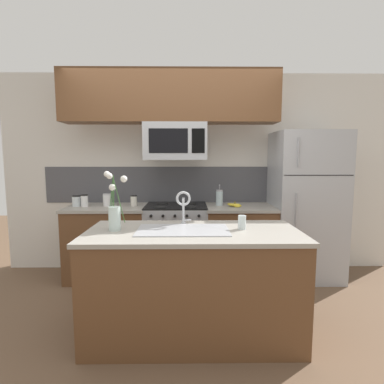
{
  "coord_description": "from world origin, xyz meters",
  "views": [
    {
      "loc": [
        0.15,
        -2.78,
        1.51
      ],
      "look_at": [
        0.19,
        0.27,
        1.16
      ],
      "focal_mm": 28.0,
      "sensor_mm": 36.0,
      "label": 1
    }
  ],
  "objects_px": {
    "sink_faucet": "(183,203)",
    "flower_vase": "(115,212)",
    "storage_jar_squat": "(134,201)",
    "refrigerator": "(305,205)",
    "drinking_glass": "(242,222)",
    "banana_bunch": "(235,205)",
    "microwave": "(176,142)",
    "storage_jar_short": "(107,200)",
    "french_press": "(219,198)",
    "storage_jar_tall": "(77,201)",
    "storage_jar_medium": "(85,201)",
    "stove_range": "(176,241)"
  },
  "relations": [
    {
      "from": "sink_faucet",
      "to": "flower_vase",
      "type": "relative_size",
      "value": 0.63
    },
    {
      "from": "storage_jar_squat",
      "to": "refrigerator",
      "type": "bearing_deg",
      "value": -0.34
    },
    {
      "from": "drinking_glass",
      "to": "storage_jar_squat",
      "type": "bearing_deg",
      "value": 132.39
    },
    {
      "from": "storage_jar_squat",
      "to": "flower_vase",
      "type": "bearing_deg",
      "value": -86.77
    },
    {
      "from": "storage_jar_squat",
      "to": "banana_bunch",
      "type": "height_order",
      "value": "storage_jar_squat"
    },
    {
      "from": "microwave",
      "to": "sink_faucet",
      "type": "xyz_separation_m",
      "value": [
        0.11,
        -1.02,
        -0.59
      ]
    },
    {
      "from": "microwave",
      "to": "storage_jar_short",
      "type": "relative_size",
      "value": 4.88
    },
    {
      "from": "banana_bunch",
      "to": "french_press",
      "type": "xyz_separation_m",
      "value": [
        -0.18,
        0.12,
        0.08
      ]
    },
    {
      "from": "storage_jar_tall",
      "to": "storage_jar_short",
      "type": "relative_size",
      "value": 0.89
    },
    {
      "from": "refrigerator",
      "to": "banana_bunch",
      "type": "xyz_separation_m",
      "value": [
        -0.9,
        -0.08,
        0.02
      ]
    },
    {
      "from": "banana_bunch",
      "to": "drinking_glass",
      "type": "xyz_separation_m",
      "value": [
        -0.12,
        -1.15,
        0.04
      ]
    },
    {
      "from": "storage_jar_short",
      "to": "french_press",
      "type": "relative_size",
      "value": 0.57
    },
    {
      "from": "storage_jar_medium",
      "to": "banana_bunch",
      "type": "height_order",
      "value": "storage_jar_medium"
    },
    {
      "from": "storage_jar_tall",
      "to": "banana_bunch",
      "type": "xyz_separation_m",
      "value": [
        1.96,
        -0.07,
        -0.05
      ]
    },
    {
      "from": "stove_range",
      "to": "storage_jar_tall",
      "type": "xyz_separation_m",
      "value": [
        -1.23,
        0.01,
        0.52
      ]
    },
    {
      "from": "microwave",
      "to": "storage_jar_tall",
      "type": "relative_size",
      "value": 5.51
    },
    {
      "from": "banana_bunch",
      "to": "storage_jar_medium",
      "type": "bearing_deg",
      "value": 179.1
    },
    {
      "from": "refrigerator",
      "to": "flower_vase",
      "type": "height_order",
      "value": "refrigerator"
    },
    {
      "from": "microwave",
      "to": "refrigerator",
      "type": "height_order",
      "value": "microwave"
    },
    {
      "from": "microwave",
      "to": "sink_faucet",
      "type": "bearing_deg",
      "value": -83.87
    },
    {
      "from": "french_press",
      "to": "flower_vase",
      "type": "xyz_separation_m",
      "value": [
        -1.01,
        -1.29,
        0.05
      ]
    },
    {
      "from": "sink_faucet",
      "to": "flower_vase",
      "type": "height_order",
      "value": "flower_vase"
    },
    {
      "from": "storage_jar_short",
      "to": "drinking_glass",
      "type": "relative_size",
      "value": 1.3
    },
    {
      "from": "banana_bunch",
      "to": "flower_vase",
      "type": "xyz_separation_m",
      "value": [
        -1.18,
        -1.17,
        0.13
      ]
    },
    {
      "from": "french_press",
      "to": "drinking_glass",
      "type": "xyz_separation_m",
      "value": [
        0.06,
        -1.27,
        -0.04
      ]
    },
    {
      "from": "storage_jar_short",
      "to": "storage_jar_medium",
      "type": "bearing_deg",
      "value": -165.29
    },
    {
      "from": "refrigerator",
      "to": "french_press",
      "type": "xyz_separation_m",
      "value": [
        -1.08,
        0.04,
        0.1
      ]
    },
    {
      "from": "storage_jar_short",
      "to": "sink_faucet",
      "type": "height_order",
      "value": "sink_faucet"
    },
    {
      "from": "storage_jar_short",
      "to": "french_press",
      "type": "height_order",
      "value": "french_press"
    },
    {
      "from": "microwave",
      "to": "storage_jar_short",
      "type": "xyz_separation_m",
      "value": [
        -0.86,
        0.06,
        -0.72
      ]
    },
    {
      "from": "storage_jar_squat",
      "to": "banana_bunch",
      "type": "distance_m",
      "value": 1.26
    },
    {
      "from": "stove_range",
      "to": "storage_jar_short",
      "type": "xyz_separation_m",
      "value": [
        -0.86,
        0.04,
        0.52
      ]
    },
    {
      "from": "banana_bunch",
      "to": "sink_faucet",
      "type": "distance_m",
      "value": 1.17
    },
    {
      "from": "refrigerator",
      "to": "flower_vase",
      "type": "bearing_deg",
      "value": -148.92
    },
    {
      "from": "refrigerator",
      "to": "storage_jar_squat",
      "type": "bearing_deg",
      "value": 179.66
    },
    {
      "from": "microwave",
      "to": "flower_vase",
      "type": "xyz_separation_m",
      "value": [
        -0.46,
        -1.21,
        -0.64
      ]
    },
    {
      "from": "microwave",
      "to": "banana_bunch",
      "type": "bearing_deg",
      "value": -3.08
    },
    {
      "from": "stove_range",
      "to": "storage_jar_short",
      "type": "relative_size",
      "value": 6.09
    },
    {
      "from": "storage_jar_tall",
      "to": "storage_jar_medium",
      "type": "relative_size",
      "value": 0.89
    },
    {
      "from": "microwave",
      "to": "storage_jar_short",
      "type": "distance_m",
      "value": 1.12
    },
    {
      "from": "storage_jar_medium",
      "to": "stove_range",
      "type": "bearing_deg",
      "value": 1.57
    },
    {
      "from": "banana_bunch",
      "to": "french_press",
      "type": "bearing_deg",
      "value": 145.91
    },
    {
      "from": "stove_range",
      "to": "sink_faucet",
      "type": "distance_m",
      "value": 1.23
    },
    {
      "from": "drinking_glass",
      "to": "microwave",
      "type": "bearing_deg",
      "value": 116.99
    },
    {
      "from": "storage_jar_medium",
      "to": "storage_jar_short",
      "type": "xyz_separation_m",
      "value": [
        0.26,
        0.07,
        0.0
      ]
    },
    {
      "from": "drinking_glass",
      "to": "flower_vase",
      "type": "xyz_separation_m",
      "value": [
        -1.06,
        -0.02,
        0.09
      ]
    },
    {
      "from": "microwave",
      "to": "drinking_glass",
      "type": "height_order",
      "value": "microwave"
    },
    {
      "from": "microwave",
      "to": "sink_faucet",
      "type": "height_order",
      "value": "microwave"
    },
    {
      "from": "drinking_glass",
      "to": "storage_jar_medium",
      "type": "bearing_deg",
      "value": 145.68
    },
    {
      "from": "storage_jar_tall",
      "to": "storage_jar_squat",
      "type": "relative_size",
      "value": 1.0
    }
  ]
}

